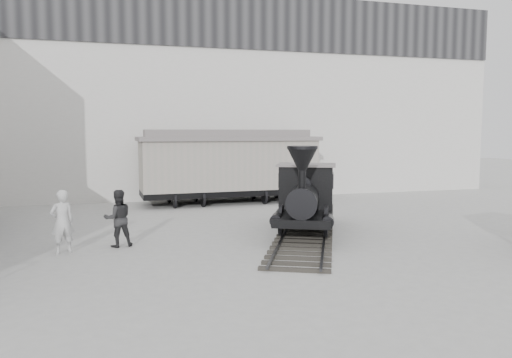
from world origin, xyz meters
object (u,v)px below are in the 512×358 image
object	(u,v)px
boxcar	(229,165)
locomotive	(306,202)
visitor_a	(62,222)
visitor_b	(118,218)

from	to	relation	value
boxcar	locomotive	bearing A→B (deg)	-85.88
visitor_a	visitor_b	bearing A→B (deg)	172.62
boxcar	visitor_b	distance (m)	10.20
locomotive	visitor_b	xyz separation A→B (m)	(-6.38, -0.19, -0.24)
visitor_a	boxcar	bearing A→B (deg)	-151.19
boxcar	visitor_b	world-z (taller)	boxcar
visitor_a	visitor_b	xyz separation A→B (m)	(1.61, 0.44, -0.05)
locomotive	boxcar	distance (m)	8.40
locomotive	boxcar	xyz separation A→B (m)	(-0.86, 8.32, 0.80)
locomotive	boxcar	world-z (taller)	boxcar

